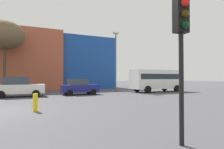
% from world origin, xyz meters
% --- Properties ---
extents(parked_car_2, '(4.29, 2.10, 1.86)m').
position_xyz_m(parked_car_2, '(1.17, 7.98, 0.92)').
color(parked_car_2, white).
rests_on(parked_car_2, ground_plane).
extents(parked_car_3, '(3.78, 1.86, 1.64)m').
position_xyz_m(parked_car_3, '(6.84, 7.98, 0.81)').
color(parked_car_3, navy).
rests_on(parked_car_3, ground_plane).
extents(white_bus, '(6.80, 2.62, 2.72)m').
position_xyz_m(white_bus, '(16.73, 7.84, 1.62)').
color(white_bus, white).
rests_on(white_bus, ground_plane).
extents(traffic_light_near_right, '(0.38, 0.37, 3.77)m').
position_xyz_m(traffic_light_near_right, '(5.41, -7.53, 2.78)').
color(traffic_light_near_right, black).
rests_on(traffic_light_near_right, ground_plane).
extents(bare_tree_0, '(4.30, 4.30, 8.53)m').
position_xyz_m(bare_tree_0, '(-0.54, 14.03, 6.77)').
color(bare_tree_0, brown).
rests_on(bare_tree_0, ground_plane).
extents(bollard_yellow_0, '(0.24, 0.24, 0.91)m').
position_xyz_m(bollard_yellow_0, '(2.24, -0.70, 0.46)').
color(bollard_yellow_0, yellow).
rests_on(bollard_yellow_0, ground_plane).
extents(street_lamp, '(0.80, 0.24, 7.49)m').
position_xyz_m(street_lamp, '(11.99, 9.88, 4.27)').
color(street_lamp, '#59595E').
rests_on(street_lamp, ground_plane).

